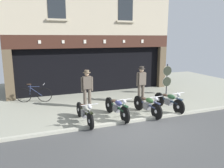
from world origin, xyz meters
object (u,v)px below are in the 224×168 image
at_px(advert_board_near, 54,65).
at_px(motorcycle_left, 85,112).
at_px(leaning_bicycle, 34,94).
at_px(motorcycle_center_left, 117,107).
at_px(motorcycle_center, 147,105).
at_px(shopkeeper_center, 141,82).
at_px(tyre_sign_pole, 167,77).
at_px(motorcycle_center_right, 169,101).
at_px(salesman_left, 87,87).
at_px(advert_board_far, 33,63).

bearing_deg(advert_board_near, motorcycle_left, -84.32).
xyz_separation_m(motorcycle_left, leaning_bicycle, (-1.65, 3.67, -0.03)).
bearing_deg(motorcycle_center_left, motorcycle_center, 170.45).
relative_size(shopkeeper_center, tyre_sign_pole, 1.05).
bearing_deg(motorcycle_center_right, shopkeeper_center, -75.25).
height_order(motorcycle_center, leaning_bicycle, leaning_bicycle).
xyz_separation_m(motorcycle_center_right, shopkeeper_center, (-0.55, 1.56, 0.58)).
height_order(salesman_left, leaning_bicycle, salesman_left).
xyz_separation_m(motorcycle_center_left, salesman_left, (-0.74, 1.78, 0.54)).
height_order(motorcycle_center, shopkeeper_center, shopkeeper_center).
height_order(advert_board_near, advert_board_far, advert_board_far).
relative_size(tyre_sign_pole, advert_board_near, 1.70).
distance_m(motorcycle_left, motorcycle_center_right, 3.86).
relative_size(motorcycle_center, tyre_sign_pole, 1.15).
relative_size(motorcycle_left, motorcycle_center, 1.02).
distance_m(salesman_left, leaning_bicycle, 2.95).
xyz_separation_m(tyre_sign_pole, advert_board_near, (-5.96, 2.05, 0.69)).
xyz_separation_m(shopkeeper_center, advert_board_near, (-3.78, 3.02, 0.69)).
relative_size(salesman_left, shopkeeper_center, 0.97).
height_order(motorcycle_center_left, shopkeeper_center, shopkeeper_center).
bearing_deg(salesman_left, motorcycle_center_left, 113.59).
xyz_separation_m(motorcycle_center, tyre_sign_pole, (2.83, 2.72, 0.57)).
xyz_separation_m(motorcycle_center_left, leaning_bicycle, (-2.98, 3.61, -0.05)).
bearing_deg(advert_board_far, shopkeeper_center, -31.95).
xyz_separation_m(advert_board_far, leaning_bicycle, (-0.10, -1.04, -1.46)).
xyz_separation_m(motorcycle_center_right, advert_board_far, (-5.40, 4.58, 1.42)).
relative_size(motorcycle_center, motorcycle_center_right, 1.00).
relative_size(motorcycle_center_right, tyre_sign_pole, 1.15).
bearing_deg(leaning_bicycle, motorcycle_left, 39.51).
bearing_deg(motorcycle_center_left, advert_board_near, -73.04).
height_order(motorcycle_left, motorcycle_center, motorcycle_center).
distance_m(motorcycle_center_left, salesman_left, 2.00).
bearing_deg(motorcycle_center_left, shopkeeper_center, -144.81).
xyz_separation_m(motorcycle_center, shopkeeper_center, (0.64, 1.74, 0.58)).
xyz_separation_m(motorcycle_left, shopkeeper_center, (3.31, 1.69, 0.60)).
relative_size(advert_board_far, leaning_bicycle, 0.60).
bearing_deg(advert_board_far, advert_board_near, 0.00).
height_order(motorcycle_left, motorcycle_center_right, motorcycle_center_right).
xyz_separation_m(motorcycle_center, leaning_bicycle, (-4.31, 3.73, -0.04)).
bearing_deg(advert_board_near, leaning_bicycle, -138.44).
xyz_separation_m(motorcycle_center_right, advert_board_near, (-4.33, 4.58, 1.27)).
height_order(motorcycle_center_left, motorcycle_center, motorcycle_center_left).
height_order(motorcycle_center_right, tyre_sign_pole, tyre_sign_pole).
height_order(motorcycle_center, motorcycle_center_right, motorcycle_center_right).
distance_m(motorcycle_center, shopkeeper_center, 1.95).
height_order(motorcycle_center_right, leaning_bicycle, leaning_bicycle).
relative_size(shopkeeper_center, advert_board_far, 1.79).
height_order(motorcycle_left, shopkeeper_center, shopkeeper_center).
xyz_separation_m(motorcycle_center, advert_board_near, (-3.13, 4.77, 1.27)).
bearing_deg(motorcycle_center_right, salesman_left, -32.56).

